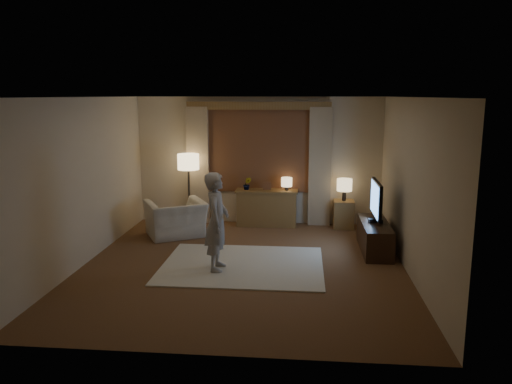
# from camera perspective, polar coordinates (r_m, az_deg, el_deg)

# --- Properties ---
(room) EXTENTS (5.04, 5.54, 2.64)m
(room) POSITION_cam_1_polar(r_m,az_deg,el_deg) (8.05, -1.11, 1.76)
(room) COLOR brown
(room) RESTS_ON ground
(rug) EXTENTS (2.50, 2.00, 0.02)m
(rug) POSITION_cam_1_polar(r_m,az_deg,el_deg) (7.90, -1.54, -8.34)
(rug) COLOR beige
(rug) RESTS_ON floor
(sideboard) EXTENTS (1.20, 0.40, 0.70)m
(sideboard) POSITION_cam_1_polar(r_m,az_deg,el_deg) (10.18, 1.24, -1.92)
(sideboard) COLOR brown
(sideboard) RESTS_ON floor
(picture_frame) EXTENTS (0.16, 0.02, 0.20)m
(picture_frame) POSITION_cam_1_polar(r_m,az_deg,el_deg) (10.09, 1.25, 0.57)
(picture_frame) COLOR brown
(picture_frame) RESTS_ON sideboard
(plant) EXTENTS (0.16, 0.13, 0.30)m
(plant) POSITION_cam_1_polar(r_m,az_deg,el_deg) (10.11, -1.01, 0.89)
(plant) COLOR #999999
(plant) RESTS_ON sideboard
(table_lamp_sideboard) EXTENTS (0.22, 0.22, 0.30)m
(table_lamp_sideboard) POSITION_cam_1_polar(r_m,az_deg,el_deg) (10.05, 3.52, 1.08)
(table_lamp_sideboard) COLOR black
(table_lamp_sideboard) RESTS_ON sideboard
(floor_lamp) EXTENTS (0.43, 0.43, 1.47)m
(floor_lamp) POSITION_cam_1_polar(r_m,az_deg,el_deg) (10.09, -7.73, 2.99)
(floor_lamp) COLOR black
(floor_lamp) RESTS_ON floor
(armchair) EXTENTS (1.34, 1.29, 0.67)m
(armchair) POSITION_cam_1_polar(r_m,az_deg,el_deg) (9.53, -9.14, -3.04)
(armchair) COLOR beige
(armchair) RESTS_ON floor
(side_table) EXTENTS (0.40, 0.40, 0.56)m
(side_table) POSITION_cam_1_polar(r_m,az_deg,el_deg) (10.15, 9.97, -2.52)
(side_table) COLOR brown
(side_table) RESTS_ON floor
(table_lamp_side) EXTENTS (0.30, 0.30, 0.44)m
(table_lamp_side) POSITION_cam_1_polar(r_m,az_deg,el_deg) (10.03, 10.08, 0.74)
(table_lamp_side) COLOR black
(table_lamp_side) RESTS_ON side_table
(tv_stand) EXTENTS (0.45, 1.40, 0.50)m
(tv_stand) POSITION_cam_1_polar(r_m,az_deg,el_deg) (8.78, 13.40, -5.00)
(tv_stand) COLOR black
(tv_stand) RESTS_ON floor
(tv) EXTENTS (0.24, 0.98, 0.71)m
(tv) POSITION_cam_1_polar(r_m,az_deg,el_deg) (8.63, 13.58, -0.90)
(tv) COLOR black
(tv) RESTS_ON tv_stand
(person) EXTENTS (0.36, 0.55, 1.49)m
(person) POSITION_cam_1_polar(r_m,az_deg,el_deg) (7.51, -4.49, -3.38)
(person) COLOR #ADA7A0
(person) RESTS_ON rug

